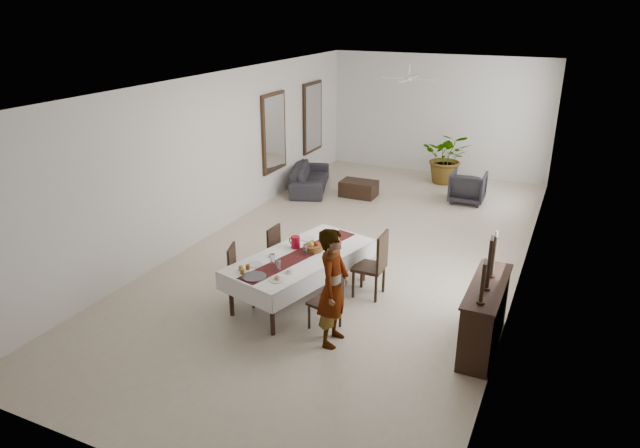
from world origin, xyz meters
The scene contains 88 objects.
floor centered at (0.00, 0.00, 0.00)m, with size 6.00×12.00×0.00m, color beige.
ceiling centered at (0.00, 0.00, 3.20)m, with size 6.00×12.00×0.02m, color white.
wall_back centered at (0.00, 6.00, 1.60)m, with size 6.00×0.02×3.20m, color silver.
wall_front centered at (0.00, -6.00, 1.60)m, with size 6.00×0.02×3.20m, color silver.
wall_left centered at (-3.00, 0.00, 1.60)m, with size 0.02×12.00×3.20m, color silver.
wall_right centered at (3.00, 0.00, 1.60)m, with size 0.02×12.00×3.20m, color silver.
dining_table_top centered at (-0.12, -2.06, 0.71)m, with size 0.98×2.35×0.05m, color black.
table_leg_fl centered at (-0.82, -3.03, 0.34)m, with size 0.07×0.07×0.69m, color black.
table_leg_fr centered at (0.02, -3.25, 0.34)m, with size 0.07×0.07×0.69m, color black.
table_leg_bl centered at (-0.25, -0.87, 0.34)m, with size 0.07×0.07×0.69m, color black.
table_leg_br centered at (0.58, -1.09, 0.34)m, with size 0.07×0.07×0.69m, color black.
tablecloth_top centered at (-0.12, -2.06, 0.74)m, with size 1.15×2.53×0.01m, color white.
tablecloth_drape_left centered at (-0.67, -1.92, 0.60)m, with size 0.01×2.53×0.29m, color white.
tablecloth_drape_right centered at (0.44, -2.20, 0.60)m, with size 0.01×2.53×0.29m, color silver.
tablecloth_drape_near centered at (-0.44, -3.28, 0.60)m, with size 1.15×0.01×0.29m, color white.
tablecloth_drape_far centered at (0.20, -0.84, 0.60)m, with size 1.15×0.01×0.29m, color white.
table_runner centered at (-0.12, -2.06, 0.75)m, with size 0.34×2.45×0.00m, color #5A191A.
red_pitcher centered at (-0.32, -1.86, 0.84)m, with size 0.15×0.15×0.20m, color maroon.
pitcher_handle centered at (-0.40, -1.83, 0.84)m, with size 0.12×0.12×0.02m, color maroon.
wine_glass_near centered at (-0.17, -2.70, 0.83)m, with size 0.07×0.07×0.17m, color white.
wine_glass_mid centered at (-0.35, -2.56, 0.83)m, with size 0.07×0.07×0.17m, color white.
wine_glass_far centered at (-0.06, -2.02, 0.83)m, with size 0.07×0.07×0.17m, color white.
teacup_right centered at (0.02, -2.70, 0.77)m, with size 0.09×0.09×0.06m, color white.
saucer_right centered at (0.02, -2.70, 0.75)m, with size 0.15×0.15×0.01m, color silver.
teacup_left centered at (-0.49, -2.32, 0.77)m, with size 0.09×0.09×0.06m, color white.
saucer_left centered at (-0.49, -2.32, 0.75)m, with size 0.15×0.15×0.01m, color silver.
plate_near_right centered at (-0.03, -2.99, 0.75)m, with size 0.23×0.23×0.01m, color silver.
bread_near_right centered at (-0.03, -2.99, 0.78)m, with size 0.09×0.09×0.09m, color tan.
plate_near_left centered at (-0.59, -2.70, 0.75)m, with size 0.23×0.23×0.01m, color silver.
plate_far_left centered at (-0.29, -1.46, 0.75)m, with size 0.23×0.23×0.01m, color white.
serving_tray centered at (-0.38, -3.05, 0.75)m, with size 0.35×0.35×0.02m, color #45454A.
jam_jar_a centered at (-0.59, -3.03, 0.78)m, with size 0.06×0.06×0.07m, color #865513.
jam_jar_b centered at (-0.67, -2.95, 0.78)m, with size 0.06×0.06×0.07m, color #976816.
jam_jar_c centered at (-0.60, -2.86, 0.78)m, with size 0.06×0.06×0.07m, color brown.
fruit_basket centered at (-0.01, -1.83, 0.79)m, with size 0.29×0.29×0.10m, color brown.
fruit_red centered at (0.02, -1.82, 0.87)m, with size 0.09×0.09×0.09m, color maroon.
fruit_green centered at (-0.04, -1.80, 0.87)m, with size 0.08×0.08×0.08m, color olive.
fruit_yellow centered at (-0.02, -1.88, 0.87)m, with size 0.08×0.08×0.08m, color gold.
chair_right_near_seat centered at (0.61, -2.76, 0.41)m, with size 0.39×0.39×0.04m, color black.
chair_right_near_leg_fl centered at (0.73, -2.96, 0.19)m, with size 0.04×0.04×0.39m, color black.
chair_right_near_leg_fr centered at (0.81, -2.65, 0.19)m, with size 0.04×0.04×0.39m, color black.
chair_right_near_leg_bl centered at (0.42, -2.88, 0.19)m, with size 0.04×0.04×0.39m, color black.
chair_right_near_leg_br centered at (0.50, -2.57, 0.19)m, with size 0.04×0.04×0.39m, color black.
chair_right_near_back centered at (0.79, -2.81, 0.68)m, with size 0.39×0.04×0.50m, color black.
chair_right_far_seat centered at (0.84, -1.54, 0.49)m, with size 0.47×0.47×0.05m, color black.
chair_right_far_leg_fl centered at (1.03, -1.73, 0.23)m, with size 0.05×0.05×0.46m, color black.
chair_right_far_leg_fr centered at (1.03, -1.34, 0.23)m, with size 0.05×0.05×0.46m, color black.
chair_right_far_leg_bl centered at (0.65, -1.73, 0.23)m, with size 0.05×0.05×0.46m, color black.
chair_right_far_leg_br centered at (0.64, -1.35, 0.23)m, with size 0.05×0.05×0.46m, color black.
chair_right_far_back centered at (1.05, -1.54, 0.81)m, with size 0.47×0.04×0.60m, color black.
chair_left_near_seat centered at (-0.85, -2.59, 0.42)m, with size 0.41×0.41×0.05m, color black.
chair_left_near_leg_fl centered at (-1.06, -2.49, 0.20)m, with size 0.04×0.04×0.40m, color black.
chair_left_near_leg_fr centered at (-0.95, -2.80, 0.20)m, with size 0.04×0.04×0.40m, color black.
chair_left_near_leg_bl centered at (-0.75, -2.38, 0.20)m, with size 0.04×0.04×0.40m, color black.
chair_left_near_leg_br centered at (-0.64, -2.70, 0.20)m, with size 0.04×0.04×0.40m, color black.
chair_left_near_back centered at (-1.02, -2.65, 0.70)m, with size 0.41×0.04×0.52m, color black.
chair_left_far_seat centered at (-0.67, -1.64, 0.42)m, with size 0.40×0.40×0.05m, color black.
chair_left_far_leg_fl centered at (-0.82, -1.47, 0.20)m, with size 0.04×0.04×0.39m, color black.
chair_left_far_leg_fr centered at (-0.84, -1.80, 0.20)m, with size 0.04×0.04×0.39m, color black.
chair_left_far_leg_bl centered at (-0.50, -1.49, 0.20)m, with size 0.04×0.04×0.39m, color black.
chair_left_far_leg_br centered at (-0.51, -1.81, 0.20)m, with size 0.04×0.04×0.39m, color black.
chair_left_far_back centered at (-0.85, -1.63, 0.69)m, with size 0.40×0.04×0.51m, color black.
woman centered at (0.87, -3.05, 0.85)m, with size 0.62×0.41×1.70m, color gray.
sideboard_body centered at (2.78, -2.28, 0.46)m, with size 0.41×1.53×0.92m, color black.
sideboard_top centered at (2.78, -2.28, 0.94)m, with size 0.45×1.60×0.03m, color black.
candlestick_near_base centered at (2.78, -2.85, 0.97)m, with size 0.10×0.10×0.03m, color black.
candlestick_near_shaft centered at (2.78, -2.85, 1.24)m, with size 0.05×0.05×0.51m, color black.
candlestick_near_candle centered at (2.78, -2.85, 1.53)m, with size 0.04×0.04×0.08m, color silver.
candlestick_mid_base centered at (2.78, -2.44, 0.97)m, with size 0.10×0.10×0.03m, color black.
candlestick_mid_shaft centered at (2.78, -2.44, 1.31)m, with size 0.05×0.05×0.66m, color black.
candlestick_mid_candle centered at (2.78, -2.44, 1.69)m, with size 0.04×0.04×0.08m, color beige.
candlestick_far_base centered at (2.78, -2.03, 0.97)m, with size 0.10×0.10×0.03m, color black.
candlestick_far_shaft centered at (2.78, -2.03, 1.26)m, with size 0.05×0.05×0.56m, color black.
candlestick_far_candle centered at (2.78, -2.03, 1.59)m, with size 0.04×0.04×0.08m, color beige.
sofa centered at (-2.49, 3.15, 0.30)m, with size 2.05×0.80×0.60m, color #2B282D.
armchair centered at (1.35, 3.80, 0.37)m, with size 0.79×0.81×0.74m, color #272429.
coffee_table centered at (-1.15, 3.13, 0.19)m, with size 0.86×0.57×0.38m, color black.
potted_plant centered at (0.53, 5.16, 0.68)m, with size 1.23×1.06×1.36m, color #2E5A24.
mirror_frame_near centered at (-2.96, 2.20, 1.60)m, with size 0.06×1.05×1.85m, color black.
mirror_glass_near centered at (-2.92, 2.20, 1.60)m, with size 0.01×0.90×1.70m, color silver.
mirror_frame_far centered at (-2.96, 4.30, 1.60)m, with size 0.06×1.05×1.85m, color black.
mirror_glass_far centered at (-2.92, 4.30, 1.60)m, with size 0.01×0.90×1.70m, color silver.
fan_rod centered at (0.00, 3.00, 3.10)m, with size 0.04×0.04×0.20m, color white.
fan_hub centered at (0.00, 3.00, 2.90)m, with size 0.16×0.16×0.08m, color silver.
fan_blade_n centered at (0.00, 3.35, 2.90)m, with size 0.10×0.55×0.01m, color silver.
fan_blade_s centered at (0.00, 2.65, 2.90)m, with size 0.10×0.55×0.01m, color silver.
fan_blade_e centered at (0.35, 3.00, 2.90)m, with size 0.55×0.10×0.01m, color silver.
fan_blade_w centered at (-0.35, 3.00, 2.90)m, with size 0.55×0.10×0.01m, color white.
Camera 1 is at (3.60, -9.36, 4.45)m, focal length 32.00 mm.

